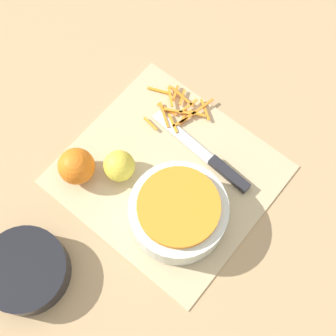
{
  "coord_description": "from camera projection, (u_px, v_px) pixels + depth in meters",
  "views": [
    {
      "loc": [
        -0.21,
        0.26,
        0.88
      ],
      "look_at": [
        0.0,
        0.0,
        0.04
      ],
      "focal_mm": 50.0,
      "sensor_mm": 36.0,
      "label": 1
    }
  ],
  "objects": [
    {
      "name": "ground_plane",
      "position": [
        168.0,
        175.0,
        0.94
      ],
      "size": [
        4.0,
        4.0,
        0.0
      ],
      "primitive_type": "plane",
      "color": "tan"
    },
    {
      "name": "cutting_board",
      "position": [
        168.0,
        174.0,
        0.94
      ],
      "size": [
        0.39,
        0.36,
        0.01
      ],
      "color": "#CCB284",
      "rests_on": "ground_plane"
    },
    {
      "name": "bowl_speckled",
      "position": [
        178.0,
        212.0,
        0.87
      ],
      "size": [
        0.18,
        0.18,
        0.08
      ],
      "color": "silver",
      "rests_on": "cutting_board"
    },
    {
      "name": "bowl_dark",
      "position": [
        26.0,
        271.0,
        0.85
      ],
      "size": [
        0.16,
        0.16,
        0.05
      ],
      "color": "black",
      "rests_on": "ground_plane"
    },
    {
      "name": "knife",
      "position": [
        217.0,
        164.0,
        0.94
      ],
      "size": [
        0.25,
        0.04,
        0.02
      ],
      "rotation": [
        0.0,
        0.0,
        -0.07
      ],
      "color": "#232328",
      "rests_on": "cutting_board"
    },
    {
      "name": "orange_left",
      "position": [
        76.0,
        166.0,
        0.9
      ],
      "size": [
        0.07,
        0.07,
        0.07
      ],
      "color": "orange",
      "rests_on": "cutting_board"
    },
    {
      "name": "lemon",
      "position": [
        119.0,
        166.0,
        0.91
      ],
      "size": [
        0.06,
        0.06,
        0.06
      ],
      "color": "gold",
      "rests_on": "cutting_board"
    },
    {
      "name": "peel_pile",
      "position": [
        179.0,
        107.0,
        0.99
      ],
      "size": [
        0.15,
        0.13,
        0.01
      ],
      "color": "orange",
      "rests_on": "cutting_board"
    }
  ]
}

